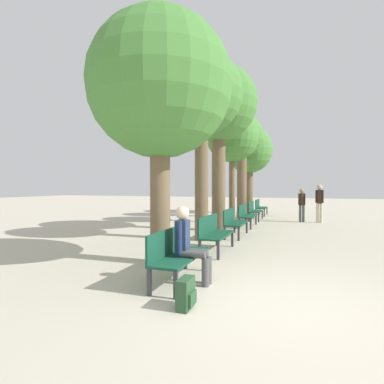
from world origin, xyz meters
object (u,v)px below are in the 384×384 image
Objects in this scene: bench_row_3 at (246,214)px; tree_row_5 at (249,151)px; bench_row_0 at (176,251)px; tree_row_0 at (160,88)px; bench_row_4 at (254,209)px; bench_row_5 at (260,206)px; bench_row_2 at (233,220)px; bench_row_1 at (214,231)px; backpack at (186,294)px; tree_row_3 at (232,137)px; tree_row_1 at (202,97)px; tree_row_4 at (242,139)px; person_seated at (189,242)px; pedestrian_mid at (319,201)px; tree_row_2 at (219,106)px; pedestrian_near at (302,203)px.

bench_row_3 is 6.90m from tree_row_5.
tree_row_0 reaches higher than bench_row_0.
bench_row_4 is 1.00× the size of bench_row_5.
tree_row_5 is at bearing 95.28° from bench_row_2.
bench_row_1 is at bearing -85.91° from tree_row_5.
bench_row_1 is 2.51m from bench_row_2.
bench_row_1 is (0.00, 2.51, 0.00)m from bench_row_0.
bench_row_3 is 3.98× the size of backpack.
bench_row_1 is 7.00m from tree_row_3.
tree_row_4 is (-0.00, 7.11, -0.24)m from tree_row_1.
bench_row_3 is 0.29× the size of tree_row_1.
bench_row_4 is 0.30× the size of tree_row_4.
tree_row_0 is at bearing -90.00° from tree_row_3.
person_seated is (1.04, -13.55, -3.11)m from tree_row_5.
tree_row_1 is at bearing 105.25° from backpack.
tree_row_1 reaches higher than bench_row_1.
bench_row_5 is 0.30× the size of tree_row_4.
bench_row_2 is at bearing 78.84° from tree_row_0.
tree_row_1 is at bearing 118.23° from bench_row_1.
bench_row_0 is 1.00× the size of bench_row_5.
bench_row_1 is 1.25× the size of person_seated.
tree_row_5 is at bearing 102.65° from bench_row_4.
bench_row_1 is 1.00× the size of bench_row_5.
tree_row_1 is (-0.79, 1.47, 3.89)m from bench_row_1.
pedestrian_mid reaches higher than bench_row_2.
bench_row_5 is 3.53m from tree_row_5.
pedestrian_mid is (2.72, 9.96, 0.29)m from person_seated.
pedestrian_mid is at bearing 45.75° from tree_row_2.
bench_row_4 is (0.00, 5.01, 0.00)m from bench_row_2.
bench_row_3 is at bearing 83.09° from tree_row_0.
bench_row_3 is at bearing 90.00° from bench_row_1.
bench_row_0 is 3.50m from tree_row_0.
tree_row_5 is (-0.00, 9.56, -0.60)m from tree_row_1.
bench_row_0 is 1.23m from backpack.
tree_row_4 is (-0.79, 8.57, 3.65)m from bench_row_1.
tree_row_2 is 1.17× the size of tree_row_5.
tree_row_2 is 14.99× the size of backpack.
bench_row_4 is 0.31× the size of tree_row_0.
bench_row_5 is at bearing 138.93° from pedestrian_mid.
tree_row_2 is (-0.79, 6.09, 4.15)m from bench_row_0.
tree_row_5 is (0.00, 12.52, 0.03)m from tree_row_0.
tree_row_0 is (-0.79, -1.49, 3.26)m from bench_row_1.
person_seated is (0.25, -12.55, 0.18)m from bench_row_5.
tree_row_0 is 5.15m from tree_row_2.
tree_row_5 is at bearing 136.28° from pedestrian_mid.
pedestrian_mid is (3.76, -1.13, -3.17)m from tree_row_4.
bench_row_0 is 10.18m from pedestrian_near.
pedestrian_mid is (3.76, 3.86, -3.67)m from tree_row_2.
tree_row_0 reaches higher than bench_row_1.
person_seated is at bearing -83.12° from tree_row_3.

